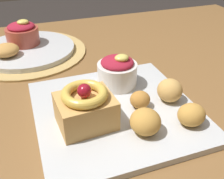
{
  "coord_description": "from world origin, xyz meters",
  "views": [
    {
      "loc": [
        -0.13,
        -0.43,
        1.03
      ],
      "look_at": [
        0.01,
        -0.05,
        0.77
      ],
      "focal_mm": 42.53,
      "sensor_mm": 36.0,
      "label": 1
    }
  ],
  "objects_px": {
    "fritter_back": "(140,100)",
    "fritter_extra": "(191,115)",
    "back_plate": "(27,49)",
    "back_pastry": "(6,50)",
    "front_plate": "(116,111)",
    "cake_slice": "(85,107)",
    "fritter_middle": "(145,122)",
    "back_ramekin": "(22,34)",
    "berry_ramekin": "(117,71)",
    "fritter_front": "(170,90)"
  },
  "relations": [
    {
      "from": "fritter_back",
      "to": "fritter_extra",
      "type": "bearing_deg",
      "value": -50.95
    },
    {
      "from": "fritter_extra",
      "to": "back_plate",
      "type": "bearing_deg",
      "value": 119.45
    },
    {
      "from": "fritter_back",
      "to": "back_pastry",
      "type": "relative_size",
      "value": 0.6
    },
    {
      "from": "front_plate",
      "to": "cake_slice",
      "type": "relative_size",
      "value": 3.01
    },
    {
      "from": "fritter_middle",
      "to": "back_plate",
      "type": "distance_m",
      "value": 0.43
    },
    {
      "from": "cake_slice",
      "to": "fritter_middle",
      "type": "distance_m",
      "value": 0.1
    },
    {
      "from": "back_ramekin",
      "to": "fritter_back",
      "type": "bearing_deg",
      "value": -64.04
    },
    {
      "from": "berry_ramekin",
      "to": "back_ramekin",
      "type": "height_order",
      "value": "back_ramekin"
    },
    {
      "from": "fritter_middle",
      "to": "fritter_back",
      "type": "height_order",
      "value": "fritter_middle"
    },
    {
      "from": "front_plate",
      "to": "back_ramekin",
      "type": "height_order",
      "value": "back_ramekin"
    },
    {
      "from": "fritter_back",
      "to": "fritter_extra",
      "type": "height_order",
      "value": "fritter_extra"
    },
    {
      "from": "fritter_back",
      "to": "back_ramekin",
      "type": "relative_size",
      "value": 0.43
    },
    {
      "from": "back_plate",
      "to": "back_pastry",
      "type": "bearing_deg",
      "value": -142.78
    },
    {
      "from": "cake_slice",
      "to": "fritter_back",
      "type": "height_order",
      "value": "cake_slice"
    },
    {
      "from": "back_ramekin",
      "to": "fritter_front",
      "type": "bearing_deg",
      "value": -56.76
    },
    {
      "from": "fritter_front",
      "to": "fritter_extra",
      "type": "bearing_deg",
      "value": -91.48
    },
    {
      "from": "front_plate",
      "to": "back_plate",
      "type": "bearing_deg",
      "value": 111.68
    },
    {
      "from": "fritter_back",
      "to": "back_plate",
      "type": "relative_size",
      "value": 0.15
    },
    {
      "from": "berry_ramekin",
      "to": "back_pastry",
      "type": "relative_size",
      "value": 1.31
    },
    {
      "from": "back_ramekin",
      "to": "back_pastry",
      "type": "distance_m",
      "value": 0.08
    },
    {
      "from": "berry_ramekin",
      "to": "fritter_back",
      "type": "relative_size",
      "value": 2.18
    },
    {
      "from": "fritter_front",
      "to": "back_ramekin",
      "type": "height_order",
      "value": "back_ramekin"
    },
    {
      "from": "cake_slice",
      "to": "berry_ramekin",
      "type": "height_order",
      "value": "cake_slice"
    },
    {
      "from": "front_plate",
      "to": "berry_ramekin",
      "type": "height_order",
      "value": "berry_ramekin"
    },
    {
      "from": "fritter_extra",
      "to": "back_ramekin",
      "type": "distance_m",
      "value": 0.49
    },
    {
      "from": "berry_ramekin",
      "to": "fritter_extra",
      "type": "height_order",
      "value": "berry_ramekin"
    },
    {
      "from": "fritter_middle",
      "to": "cake_slice",
      "type": "bearing_deg",
      "value": 148.46
    },
    {
      "from": "cake_slice",
      "to": "back_pastry",
      "type": "xyz_separation_m",
      "value": [
        -0.12,
        0.31,
        -0.01
      ]
    },
    {
      "from": "back_ramekin",
      "to": "back_plate",
      "type": "bearing_deg",
      "value": -80.25
    },
    {
      "from": "front_plate",
      "to": "back_pastry",
      "type": "relative_size",
      "value": 4.62
    },
    {
      "from": "front_plate",
      "to": "fritter_extra",
      "type": "relative_size",
      "value": 6.09
    },
    {
      "from": "front_plate",
      "to": "fritter_middle",
      "type": "height_order",
      "value": "fritter_middle"
    },
    {
      "from": "back_ramekin",
      "to": "fritter_middle",
      "type": "bearing_deg",
      "value": -69.99
    },
    {
      "from": "front_plate",
      "to": "cake_slice",
      "type": "distance_m",
      "value": 0.08
    },
    {
      "from": "back_plate",
      "to": "cake_slice",
      "type": "bearing_deg",
      "value": -78.95
    },
    {
      "from": "fritter_front",
      "to": "back_ramekin",
      "type": "distance_m",
      "value": 0.43
    },
    {
      "from": "cake_slice",
      "to": "fritter_front",
      "type": "distance_m",
      "value": 0.17
    },
    {
      "from": "back_plate",
      "to": "front_plate",
      "type": "bearing_deg",
      "value": -68.32
    },
    {
      "from": "berry_ramekin",
      "to": "back_plate",
      "type": "height_order",
      "value": "berry_ramekin"
    },
    {
      "from": "fritter_back",
      "to": "back_ramekin",
      "type": "height_order",
      "value": "back_ramekin"
    },
    {
      "from": "cake_slice",
      "to": "fritter_extra",
      "type": "relative_size",
      "value": 2.02
    },
    {
      "from": "front_plate",
      "to": "fritter_front",
      "type": "relative_size",
      "value": 5.99
    },
    {
      "from": "fritter_back",
      "to": "back_pastry",
      "type": "distance_m",
      "value": 0.37
    },
    {
      "from": "front_plate",
      "to": "fritter_front",
      "type": "xyz_separation_m",
      "value": [
        0.1,
        -0.01,
        0.03
      ]
    },
    {
      "from": "front_plate",
      "to": "back_ramekin",
      "type": "relative_size",
      "value": 3.32
    },
    {
      "from": "fritter_back",
      "to": "back_plate",
      "type": "height_order",
      "value": "fritter_back"
    },
    {
      "from": "cake_slice",
      "to": "back_plate",
      "type": "relative_size",
      "value": 0.38
    },
    {
      "from": "fritter_middle",
      "to": "back_ramekin",
      "type": "height_order",
      "value": "back_ramekin"
    },
    {
      "from": "fritter_middle",
      "to": "back_pastry",
      "type": "relative_size",
      "value": 0.82
    },
    {
      "from": "front_plate",
      "to": "berry_ramekin",
      "type": "distance_m",
      "value": 0.09
    }
  ]
}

